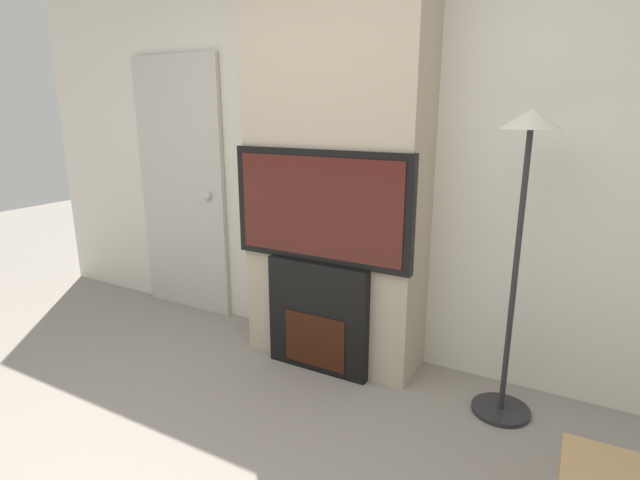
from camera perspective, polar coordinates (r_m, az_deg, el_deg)
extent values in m
cube|color=silver|center=(3.35, 3.66, 9.72)|extent=(6.00, 0.06, 2.70)
cube|color=tan|center=(3.14, 1.81, 9.41)|extent=(1.15, 0.40, 2.70)
cube|color=black|center=(3.22, 0.00, -8.64)|extent=(0.69, 0.14, 0.73)
cube|color=#33160A|center=(3.23, -0.65, -11.46)|extent=(0.43, 0.01, 0.35)
cube|color=black|center=(3.01, 0.00, 3.80)|extent=(1.18, 0.06, 0.69)
cube|color=#471914|center=(2.98, -0.31, 3.70)|extent=(1.09, 0.01, 0.61)
cylinder|color=#262628|center=(3.12, 19.94, -17.77)|extent=(0.32, 0.32, 0.03)
cylinder|color=#262628|center=(2.79, 21.35, -4.16)|extent=(0.03, 0.03, 1.53)
cone|color=silver|center=(2.66, 23.04, 12.70)|extent=(0.29, 0.29, 0.10)
cube|color=#BCB7AD|center=(4.22, -15.51, 5.79)|extent=(0.87, 0.04, 2.04)
sphere|color=silver|center=(3.99, -12.74, 4.87)|extent=(0.06, 0.06, 0.06)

